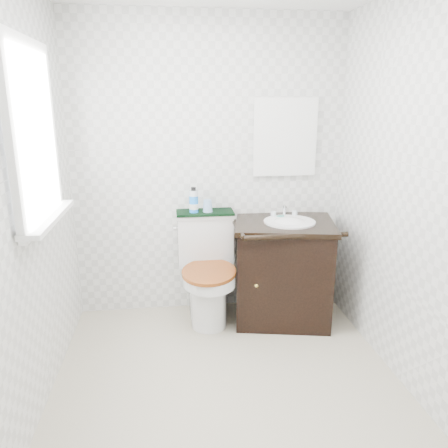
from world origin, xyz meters
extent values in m
plane|color=#C1B49C|center=(0.00, 0.00, 0.00)|extent=(2.40, 2.40, 0.00)
plane|color=white|center=(0.00, 1.20, 1.20)|extent=(2.40, 0.00, 2.40)
plane|color=white|center=(0.00, -1.20, 1.20)|extent=(2.40, 0.00, 2.40)
plane|color=white|center=(-1.10, 0.00, 1.20)|extent=(0.00, 2.40, 2.40)
plane|color=white|center=(1.10, 0.00, 1.20)|extent=(0.00, 2.40, 2.40)
cube|color=white|center=(-1.07, 0.25, 1.55)|extent=(0.02, 0.70, 0.90)
cube|color=silver|center=(0.61, 1.18, 1.45)|extent=(0.50, 0.02, 0.60)
cylinder|color=silver|center=(-0.05, 0.82, 0.21)|extent=(0.28, 0.28, 0.43)
cube|color=silver|center=(-0.05, 1.07, 0.21)|extent=(0.28, 0.28, 0.43)
cube|color=silver|center=(-0.05, 1.09, 0.63)|extent=(0.45, 0.18, 0.40)
cube|color=silver|center=(-0.05, 1.09, 0.84)|extent=(0.47, 0.20, 0.03)
cylinder|color=silver|center=(-0.05, 0.78, 0.43)|extent=(0.40, 0.40, 0.08)
cylinder|color=maroon|center=(-0.05, 0.78, 0.48)|extent=(0.47, 0.47, 0.03)
cube|color=black|center=(0.56, 0.91, 0.39)|extent=(0.83, 0.74, 0.78)
cube|color=black|center=(0.56, 0.90, 0.80)|extent=(0.88, 0.79, 0.04)
cylinder|color=silver|center=(0.59, 0.88, 0.83)|extent=(0.40, 0.40, 0.01)
ellipsoid|color=silver|center=(0.59, 0.87, 0.77)|extent=(0.35, 0.35, 0.17)
cylinder|color=silver|center=(0.59, 1.04, 0.87)|extent=(0.02, 0.02, 0.10)
cube|color=white|center=(-0.05, 1.06, 0.14)|extent=(0.20, 0.16, 0.27)
cube|color=white|center=(-0.05, 1.06, 0.29)|extent=(0.22, 0.19, 0.03)
cube|color=black|center=(-0.05, 1.09, 0.87)|extent=(0.46, 0.22, 0.02)
cylinder|color=blue|center=(-0.14, 1.07, 0.94)|extent=(0.07, 0.07, 0.13)
cylinder|color=silver|center=(-0.14, 1.07, 1.03)|extent=(0.07, 0.07, 0.04)
cylinder|color=black|center=(-0.14, 1.07, 1.07)|extent=(0.04, 0.04, 0.03)
cone|color=#7EA0CF|center=(-0.03, 1.07, 0.93)|extent=(0.08, 0.08, 0.10)
ellipsoid|color=#166D5E|center=(0.56, 1.02, 0.83)|extent=(0.07, 0.05, 0.02)
camera|label=1|loc=(-0.33, -2.31, 1.73)|focal=35.00mm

